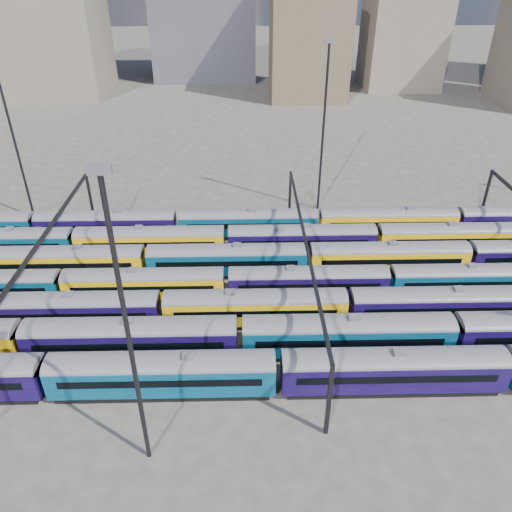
{
  "coord_description": "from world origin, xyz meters",
  "views": [
    {
      "loc": [
        3.26,
        -48.77,
        35.9
      ],
      "look_at": [
        4.51,
        4.59,
        3.0
      ],
      "focal_mm": 35.0,
      "sensor_mm": 36.0,
      "label": 1
    }
  ],
  "objects_px": {
    "rake_0": "(394,367)",
    "rake_2": "(161,306)",
    "rake_1": "(131,335)",
    "mast_2": "(126,325)"
  },
  "relations": [
    {
      "from": "rake_0",
      "to": "mast_2",
      "type": "bearing_deg",
      "value": -162.25
    },
    {
      "from": "rake_0",
      "to": "rake_2",
      "type": "height_order",
      "value": "rake_0"
    },
    {
      "from": "rake_0",
      "to": "rake_1",
      "type": "height_order",
      "value": "rake_1"
    },
    {
      "from": "mast_2",
      "to": "rake_2",
      "type": "bearing_deg",
      "value": 93.59
    },
    {
      "from": "rake_1",
      "to": "rake_2",
      "type": "xyz_separation_m",
      "value": [
        2.37,
        5.0,
        -0.18
      ]
    },
    {
      "from": "rake_2",
      "to": "mast_2",
      "type": "xyz_separation_m",
      "value": [
        1.07,
        -17.0,
        11.32
      ]
    },
    {
      "from": "rake_2",
      "to": "mast_2",
      "type": "height_order",
      "value": "mast_2"
    },
    {
      "from": "rake_0",
      "to": "rake_2",
      "type": "relative_size",
      "value": 0.87
    },
    {
      "from": "rake_0",
      "to": "rake_1",
      "type": "distance_m",
      "value": 25.8
    },
    {
      "from": "rake_2",
      "to": "rake_1",
      "type": "bearing_deg",
      "value": -115.35
    }
  ]
}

